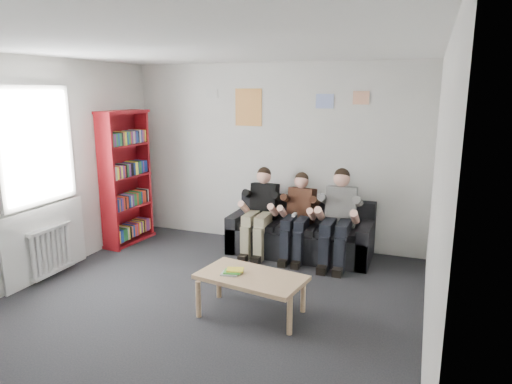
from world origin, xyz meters
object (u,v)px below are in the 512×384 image
bookshelf (126,178)px  person_middle (298,217)px  coffee_table (251,280)px  person_right (338,218)px  sofa (301,235)px  person_left (260,212)px

bookshelf → person_middle: size_ratio=1.69×
coffee_table → person_right: size_ratio=0.85×
bookshelf → coffee_table: (2.62, -1.52, -0.62)m
sofa → bookshelf: bookshelf is taller
sofa → person_right: (0.56, -0.19, 0.35)m
bookshelf → person_left: 2.11m
bookshelf → person_left: bearing=12.5°
sofa → person_middle: size_ratio=1.67×
person_right → coffee_table: bearing=-110.9°
coffee_table → person_middle: 1.79m
sofa → bookshelf: (-2.62, -0.44, 0.73)m
person_left → bookshelf: bearing=-174.2°
coffee_table → person_middle: bearing=90.1°
sofa → coffee_table: 1.96m
coffee_table → person_right: 1.87m
coffee_table → person_right: (0.55, 1.77, 0.25)m
sofa → person_middle: person_middle is taller
coffee_table → person_right: bearing=72.7°
sofa → person_right: size_ratio=1.56×
sofa → coffee_table: sofa is taller
sofa → person_left: (-0.56, -0.19, 0.33)m
person_middle → person_right: size_ratio=0.93×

